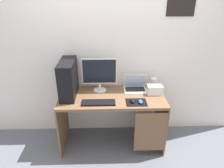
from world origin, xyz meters
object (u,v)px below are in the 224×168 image
object	(u,v)px
mouse_left	(133,101)
mouse_right	(141,102)
laptop	(135,87)
projector	(155,90)
monitor	(99,74)
speaker	(154,83)
pc_tower	(68,79)
keyboard	(98,103)

from	to	relation	value
mouse_left	mouse_right	xyz separation A→B (m)	(0.09, -0.03, 0.00)
laptop	projector	xyz separation A→B (m)	(0.25, -0.13, 0.02)
monitor	mouse_left	size ratio (longest dim) A/B	4.93
speaker	laptop	bearing A→B (deg)	-173.71
mouse_left	projector	bearing A→B (deg)	34.69
pc_tower	laptop	bearing A→B (deg)	8.46
laptop	mouse_right	xyz separation A→B (m)	(0.02, -0.38, -0.02)
projector	keyboard	world-z (taller)	projector
projector	mouse_left	distance (m)	0.39
speaker	mouse_left	distance (m)	0.52
pc_tower	projector	xyz separation A→B (m)	(1.15, 0.00, -0.18)
mouse_right	monitor	bearing A→B (deg)	145.17
keyboard	mouse_right	distance (m)	0.53
pc_tower	mouse_right	xyz separation A→B (m)	(0.92, -0.24, -0.22)
pc_tower	mouse_left	bearing A→B (deg)	-14.95
monitor	mouse_right	bearing A→B (deg)	-34.83
laptop	keyboard	bearing A→B (deg)	-143.47
speaker	keyboard	size ratio (longest dim) A/B	0.37
mouse_left	monitor	bearing A→B (deg)	141.58
projector	mouse_right	size ratio (longest dim) A/B	2.08
monitor	mouse_right	xyz separation A→B (m)	(0.52, -0.36, -0.23)
mouse_left	speaker	bearing A→B (deg)	48.23
monitor	speaker	distance (m)	0.79
monitor	mouse_right	distance (m)	0.67
laptop	mouse_left	xyz separation A→B (m)	(-0.07, -0.35, -0.02)
speaker	projector	world-z (taller)	speaker
speaker	mouse_right	bearing A→B (deg)	-121.20
mouse_right	laptop	bearing A→B (deg)	93.18
laptop	mouse_left	distance (m)	0.36
keyboard	speaker	bearing A→B (deg)	27.56
pc_tower	projector	world-z (taller)	pc_tower
speaker	keyboard	world-z (taller)	speaker
mouse_right	keyboard	bearing A→B (deg)	179.45
keyboard	mouse_right	xyz separation A→B (m)	(0.53, -0.01, 0.01)
laptop	mouse_left	bearing A→B (deg)	-101.82
pc_tower	keyboard	distance (m)	0.51
speaker	projector	size ratio (longest dim) A/B	0.79
pc_tower	monitor	bearing A→B (deg)	15.89
projector	mouse_right	world-z (taller)	projector
keyboard	mouse_right	world-z (taller)	mouse_right
laptop	mouse_right	distance (m)	0.38
mouse_right	mouse_left	bearing A→B (deg)	165.26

